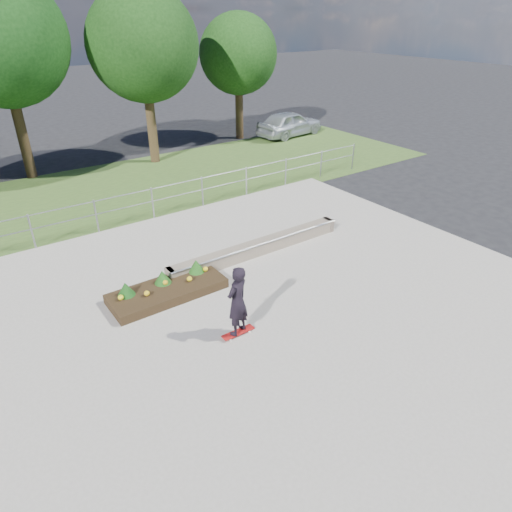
{
  "coord_description": "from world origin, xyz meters",
  "views": [
    {
      "loc": [
        -5.72,
        -6.82,
        6.65
      ],
      "look_at": [
        0.2,
        1.5,
        1.1
      ],
      "focal_mm": 32.0,
      "sensor_mm": 36.0,
      "label": 1
    }
  ],
  "objects_px": {
    "grind_ledge": "(258,247)",
    "planter_bed": "(167,288)",
    "parked_car": "(290,124)",
    "skateboarder": "(237,301)"
  },
  "relations": [
    {
      "from": "grind_ledge",
      "to": "skateboarder",
      "type": "xyz_separation_m",
      "value": [
        -2.68,
        -2.95,
        0.72
      ]
    },
    {
      "from": "skateboarder",
      "to": "grind_ledge",
      "type": "bearing_deg",
      "value": 47.76
    },
    {
      "from": "grind_ledge",
      "to": "parked_car",
      "type": "bearing_deg",
      "value": 47.2
    },
    {
      "from": "grind_ledge",
      "to": "parked_car",
      "type": "height_order",
      "value": "parked_car"
    },
    {
      "from": "planter_bed",
      "to": "grind_ledge",
      "type": "bearing_deg",
      "value": 8.01
    },
    {
      "from": "planter_bed",
      "to": "parked_car",
      "type": "relative_size",
      "value": 0.71
    },
    {
      "from": "grind_ledge",
      "to": "skateboarder",
      "type": "relative_size",
      "value": 3.38
    },
    {
      "from": "grind_ledge",
      "to": "planter_bed",
      "type": "height_order",
      "value": "planter_bed"
    },
    {
      "from": "parked_car",
      "to": "grind_ledge",
      "type": "bearing_deg",
      "value": 130.44
    },
    {
      "from": "skateboarder",
      "to": "parked_car",
      "type": "distance_m",
      "value": 19.01
    }
  ]
}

